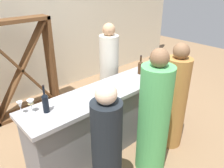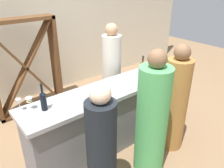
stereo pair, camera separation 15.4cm
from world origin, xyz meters
TOP-DOWN VIEW (x-y plane):
  - ground_plane at (0.00, 0.00)m, footprint 12.00×12.00m
  - back_wall at (0.00, 2.20)m, footprint 8.00×0.10m
  - bar_counter at (0.00, 0.00)m, footprint 2.48×0.56m
  - wine_rack at (-0.57, 1.65)m, footprint 1.16×0.28m
  - wine_bottle_leftmost_near_black at (-0.92, 0.04)m, footprint 0.07×0.07m
  - wine_bottle_second_left_clear_pale at (0.59, -0.14)m, footprint 0.07×0.07m
  - wine_bottle_center_amber_brown at (0.63, 0.06)m, footprint 0.07×0.07m
  - wine_bottle_second_right_amber_brown at (0.85, -0.00)m, footprint 0.08×0.08m
  - wine_glass_near_left at (-0.24, -0.11)m, footprint 0.07×0.07m
  - wine_glass_near_center at (1.06, -0.11)m, footprint 0.08×0.08m
  - wine_glass_near_right at (-1.04, 0.15)m, footprint 0.08×0.08m
  - wine_glass_far_left at (-1.14, 0.19)m, footprint 0.06×0.06m
  - person_left_guest at (0.05, -0.67)m, footprint 0.48×0.48m
  - person_center_guest at (-0.65, -0.64)m, footprint 0.39×0.39m
  - person_right_guest at (0.63, -0.57)m, footprint 0.41×0.41m
  - person_server_behind at (0.44, 0.55)m, footprint 0.37×0.37m

SIDE VIEW (x-z plane):
  - ground_plane at x=0.00m, z-range 0.00..0.00m
  - bar_counter at x=0.00m, z-range 0.00..0.91m
  - person_center_guest at x=-0.65m, z-range -0.05..1.36m
  - person_right_guest at x=0.63m, z-range -0.05..1.46m
  - person_left_guest at x=0.05m, z-range -0.06..1.52m
  - person_server_behind at x=0.44m, z-range -0.05..1.57m
  - wine_rack at x=-0.57m, z-range 0.00..1.65m
  - wine_glass_near_left at x=-0.24m, z-range 0.94..1.07m
  - wine_glass_far_left at x=-1.14m, z-range 0.94..1.09m
  - wine_glass_near_right at x=-1.04m, z-range 0.94..1.09m
  - wine_bottle_center_amber_brown at x=0.63m, z-range 0.88..1.16m
  - wine_glass_near_center at x=1.06m, z-range 0.94..1.10m
  - wine_bottle_second_left_clear_pale at x=0.59m, z-range 0.87..1.18m
  - wine_bottle_leftmost_near_black at x=-0.92m, z-range 0.87..1.19m
  - wine_bottle_second_right_amber_brown at x=0.85m, z-range 0.87..1.20m
  - back_wall at x=0.00m, z-range 0.00..2.80m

